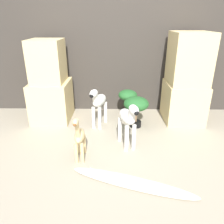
{
  "coord_description": "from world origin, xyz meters",
  "views": [
    {
      "loc": [
        -0.03,
        -2.02,
        1.51
      ],
      "look_at": [
        -0.08,
        0.71,
        0.34
      ],
      "focal_mm": 35.0,
      "sensor_mm": 36.0,
      "label": 1
    }
  ],
  "objects_px": {
    "zebra_right": "(128,119)",
    "potted_palm_back": "(128,97)",
    "zebra_left": "(98,103)",
    "potted_palm_front": "(136,106)",
    "giraffe_figurine": "(79,137)",
    "surfboard": "(131,182)"
  },
  "relations": [
    {
      "from": "zebra_right",
      "to": "giraffe_figurine",
      "type": "relative_size",
      "value": 1.05
    },
    {
      "from": "zebra_right",
      "to": "potted_palm_back",
      "type": "height_order",
      "value": "zebra_right"
    },
    {
      "from": "potted_palm_front",
      "to": "surfboard",
      "type": "height_order",
      "value": "potted_palm_front"
    },
    {
      "from": "giraffe_figurine",
      "to": "potted_palm_back",
      "type": "height_order",
      "value": "giraffe_figurine"
    },
    {
      "from": "giraffe_figurine",
      "to": "surfboard",
      "type": "relative_size",
      "value": 0.46
    },
    {
      "from": "zebra_right",
      "to": "surfboard",
      "type": "relative_size",
      "value": 0.49
    },
    {
      "from": "surfboard",
      "to": "potted_palm_front",
      "type": "bearing_deg",
      "value": 83.53
    },
    {
      "from": "zebra_right",
      "to": "zebra_left",
      "type": "distance_m",
      "value": 0.7
    },
    {
      "from": "giraffe_figurine",
      "to": "surfboard",
      "type": "height_order",
      "value": "giraffe_figurine"
    },
    {
      "from": "potted_palm_back",
      "to": "zebra_right",
      "type": "bearing_deg",
      "value": -92.67
    },
    {
      "from": "potted_palm_front",
      "to": "potted_palm_back",
      "type": "distance_m",
      "value": 0.38
    },
    {
      "from": "zebra_right",
      "to": "potted_palm_back",
      "type": "relative_size",
      "value": 1.36
    },
    {
      "from": "giraffe_figurine",
      "to": "surfboard",
      "type": "xyz_separation_m",
      "value": [
        0.56,
        -0.41,
        -0.27
      ]
    },
    {
      "from": "zebra_right",
      "to": "giraffe_figurine",
      "type": "height_order",
      "value": "zebra_right"
    },
    {
      "from": "potted_palm_front",
      "to": "surfboard",
      "type": "xyz_separation_m",
      "value": [
        -0.14,
        -1.27,
        -0.31
      ]
    },
    {
      "from": "surfboard",
      "to": "potted_palm_back",
      "type": "bearing_deg",
      "value": 88.63
    },
    {
      "from": "zebra_right",
      "to": "zebra_left",
      "type": "height_order",
      "value": "same"
    },
    {
      "from": "zebra_left",
      "to": "potted_palm_front",
      "type": "xyz_separation_m",
      "value": [
        0.55,
        0.0,
        -0.05
      ]
    },
    {
      "from": "zebra_right",
      "to": "surfboard",
      "type": "height_order",
      "value": "zebra_right"
    },
    {
      "from": "giraffe_figurine",
      "to": "potted_palm_front",
      "type": "xyz_separation_m",
      "value": [
        0.71,
        0.85,
        0.05
      ]
    },
    {
      "from": "zebra_right",
      "to": "potted_palm_front",
      "type": "bearing_deg",
      "value": 75.45
    },
    {
      "from": "potted_palm_back",
      "to": "zebra_left",
      "type": "bearing_deg",
      "value": -140.89
    }
  ]
}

